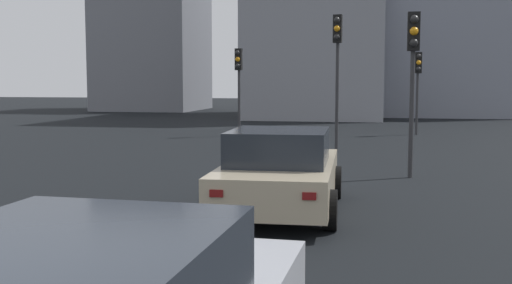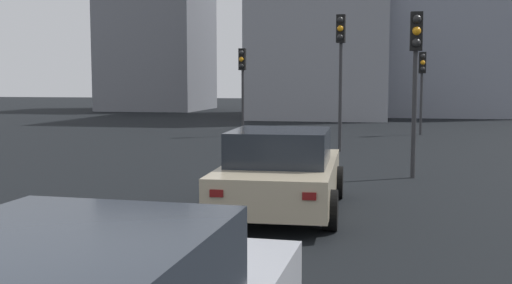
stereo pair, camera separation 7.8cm
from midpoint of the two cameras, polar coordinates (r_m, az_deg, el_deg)
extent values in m
cube|color=tan|center=(11.01, 2.58, -3.43)|extent=(4.39, 2.01, 0.62)
cube|color=#1E232B|center=(10.72, 2.45, -0.42)|extent=(2.00, 1.71, 0.58)
cylinder|color=black|center=(12.30, 7.69, -3.71)|extent=(0.65, 0.24, 0.64)
cylinder|color=black|center=(12.50, -0.93, -3.50)|extent=(0.65, 0.24, 0.64)
cylinder|color=black|center=(9.66, 7.13, -6.27)|extent=(0.65, 0.24, 0.64)
cylinder|color=black|center=(9.92, -3.80, -5.93)|extent=(0.65, 0.24, 0.64)
cube|color=maroon|center=(8.78, 5.20, -5.02)|extent=(0.04, 0.20, 0.11)
cube|color=maroon|center=(8.99, -3.43, -4.77)|extent=(0.04, 0.20, 0.11)
cylinder|color=#2D2D30|center=(20.36, 7.90, 4.08)|extent=(0.11, 0.11, 3.54)
cube|color=black|center=(20.37, 7.96, 10.33)|extent=(0.23, 0.30, 0.90)
sphere|color=black|center=(20.28, 7.92, 11.11)|extent=(0.20, 0.20, 0.20)
sphere|color=orange|center=(20.26, 7.91, 10.35)|extent=(0.20, 0.20, 0.20)
sphere|color=black|center=(20.24, 7.90, 9.59)|extent=(0.20, 0.20, 0.20)
cylinder|color=#2D2D30|center=(25.99, -1.14, 3.60)|extent=(0.11, 0.11, 2.77)
cube|color=black|center=(25.93, -1.19, 7.65)|extent=(0.23, 0.30, 0.90)
sphere|color=black|center=(25.84, -1.27, 8.25)|extent=(0.20, 0.20, 0.20)
sphere|color=orange|center=(25.83, -1.27, 7.65)|extent=(0.20, 0.20, 0.20)
sphere|color=black|center=(25.82, -1.27, 7.06)|extent=(0.20, 0.20, 0.20)
cylinder|color=#2D2D30|center=(15.12, 14.54, 2.43)|extent=(0.11, 0.11, 3.02)
cube|color=black|center=(15.08, 14.74, 9.86)|extent=(0.21, 0.28, 0.90)
sphere|color=black|center=(14.99, 14.80, 10.92)|extent=(0.20, 0.20, 0.20)
sphere|color=orange|center=(14.97, 14.78, 9.89)|extent=(0.20, 0.20, 0.20)
sphere|color=black|center=(14.95, 14.75, 8.86)|extent=(0.20, 0.20, 0.20)
cylinder|color=#2D2D30|center=(27.43, 15.09, 3.39)|extent=(0.11, 0.11, 2.64)
cube|color=black|center=(27.36, 15.21, 7.09)|extent=(0.23, 0.30, 0.90)
sphere|color=black|center=(27.27, 15.26, 7.66)|extent=(0.20, 0.20, 0.20)
sphere|color=orange|center=(27.26, 15.24, 7.10)|extent=(0.20, 0.20, 0.20)
sphere|color=black|center=(27.25, 15.23, 6.53)|extent=(0.20, 0.20, 0.20)
cube|color=gray|center=(47.20, 16.83, 8.56)|extent=(14.50, 9.60, 9.83)
cube|color=gray|center=(41.61, 6.38, 12.90)|extent=(11.92, 8.33, 15.18)
cube|color=slate|center=(50.99, -9.01, 9.00)|extent=(8.29, 7.58, 10.72)
camera|label=1|loc=(0.04, -89.74, 0.03)|focal=43.29mm
camera|label=2|loc=(0.04, 90.26, -0.03)|focal=43.29mm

